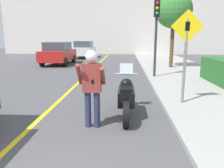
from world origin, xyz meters
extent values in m
cube|color=yellow|center=(-0.60, 6.00, 0.00)|extent=(0.12, 36.00, 0.01)
cube|color=beige|center=(0.00, 26.00, 4.91)|extent=(28.00, 1.20, 9.82)
cylinder|color=black|center=(1.54, 2.54, 0.30)|extent=(0.14, 0.60, 0.60)
cylinder|color=black|center=(1.54, 4.08, 0.30)|extent=(0.14, 0.60, 0.60)
cube|color=black|center=(1.54, 3.31, 0.53)|extent=(0.40, 1.06, 0.36)
sphere|color=black|center=(1.54, 3.46, 0.79)|extent=(0.32, 0.32, 0.32)
cube|color=black|center=(1.54, 3.07, 0.75)|extent=(0.28, 0.48, 0.10)
cylinder|color=silver|center=(1.54, 3.84, 1.01)|extent=(0.62, 0.03, 0.03)
cube|color=silver|center=(1.54, 3.91, 1.13)|extent=(0.36, 0.12, 0.31)
cylinder|color=#282D4C|center=(0.69, 2.52, 0.41)|extent=(0.14, 0.14, 0.81)
cylinder|color=#282D4C|center=(0.89, 2.52, 0.41)|extent=(0.14, 0.14, 0.81)
cube|color=maroon|center=(0.79, 2.52, 1.13)|extent=(0.40, 0.22, 0.62)
cylinder|color=maroon|center=(0.54, 2.42, 1.22)|extent=(0.09, 0.38, 0.49)
cylinder|color=maroon|center=(1.04, 2.40, 1.19)|extent=(0.09, 0.44, 0.44)
sphere|color=tan|center=(0.79, 2.52, 1.54)|extent=(0.23, 0.23, 0.23)
sphere|color=white|center=(0.79, 2.52, 1.59)|extent=(0.27, 0.27, 0.27)
cube|color=black|center=(0.85, 2.24, 1.09)|extent=(0.06, 0.05, 0.11)
cylinder|color=slate|center=(3.20, 4.23, 1.30)|extent=(0.08, 0.08, 2.37)
cube|color=yellow|center=(3.20, 4.21, 2.29)|extent=(0.91, 0.02, 0.91)
cube|color=black|center=(3.20, 4.19, 2.29)|extent=(0.12, 0.01, 0.24)
cylinder|color=#2D2D30|center=(2.95, 8.74, 1.91)|extent=(0.12, 0.12, 3.59)
cube|color=black|center=(2.95, 8.72, 3.32)|extent=(0.26, 0.22, 0.76)
sphere|color=red|center=(2.95, 8.60, 3.54)|extent=(0.14, 0.14, 0.14)
sphere|color=gold|center=(2.95, 8.60, 3.32)|extent=(0.14, 0.14, 0.14)
sphere|color=green|center=(2.95, 8.60, 3.10)|extent=(0.14, 0.14, 0.14)
cylinder|color=brown|center=(4.47, 12.37, 1.51)|extent=(0.24, 0.24, 2.79)
sphere|color=#387A33|center=(4.47, 12.37, 3.69)|extent=(2.27, 2.27, 2.27)
cylinder|color=black|center=(-4.42, 15.64, 0.32)|extent=(0.22, 0.64, 0.64)
cylinder|color=black|center=(-2.76, 15.64, 0.32)|extent=(0.22, 0.64, 0.64)
cylinder|color=black|center=(-4.42, 13.04, 0.32)|extent=(0.22, 0.64, 0.64)
cylinder|color=black|center=(-2.76, 13.04, 0.32)|extent=(0.22, 0.64, 0.64)
cube|color=#B21E19|center=(-3.59, 14.34, 0.70)|extent=(1.80, 4.20, 0.76)
cube|color=#38424C|center=(-3.59, 14.17, 1.38)|extent=(1.58, 2.18, 0.60)
cylinder|color=black|center=(-3.53, 21.39, 0.32)|extent=(0.22, 0.64, 0.64)
cylinder|color=black|center=(-1.87, 21.39, 0.32)|extent=(0.22, 0.64, 0.64)
cylinder|color=black|center=(-3.53, 18.78, 0.32)|extent=(0.22, 0.64, 0.64)
cylinder|color=black|center=(-1.87, 18.78, 0.32)|extent=(0.22, 0.64, 0.64)
cube|color=white|center=(-2.70, 20.09, 0.70)|extent=(1.80, 4.20, 0.76)
cube|color=#38424C|center=(-2.70, 19.92, 1.38)|extent=(1.58, 2.18, 0.60)
camera|label=1|loc=(1.52, -2.09, 1.97)|focal=35.00mm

